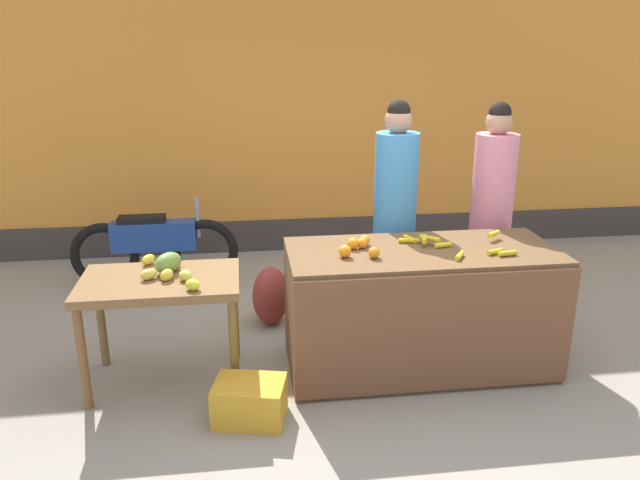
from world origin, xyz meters
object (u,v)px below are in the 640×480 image
parked_motorcycle (154,246)px  produce_crate (250,401)px  vendor_woman_pink_shirt (491,215)px  produce_sack (271,296)px  vendor_woman_blue_shirt (395,218)px

parked_motorcycle → produce_crate: parked_motorcycle is taller
vendor_woman_pink_shirt → produce_sack: bearing=175.5°
vendor_woman_pink_shirt → vendor_woman_blue_shirt: bearing=-177.5°
vendor_woman_pink_shirt → produce_sack: (-1.82, 0.14, -0.68)m
vendor_woman_blue_shirt → produce_crate: size_ratio=4.27×
vendor_woman_pink_shirt → parked_motorcycle: bearing=158.2°
produce_sack → vendor_woman_pink_shirt: bearing=-4.5°
vendor_woman_blue_shirt → parked_motorcycle: bearing=150.0°
parked_motorcycle → vendor_woman_blue_shirt: bearing=-30.0°
produce_crate → produce_sack: size_ratio=0.87×
vendor_woman_blue_shirt → produce_crate: vendor_woman_blue_shirt is taller
produce_crate → produce_sack: 1.40m
produce_crate → produce_sack: produce_sack is taller
produce_crate → parked_motorcycle: bearing=109.6°
vendor_woman_blue_shirt → vendor_woman_pink_shirt: bearing=2.5°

